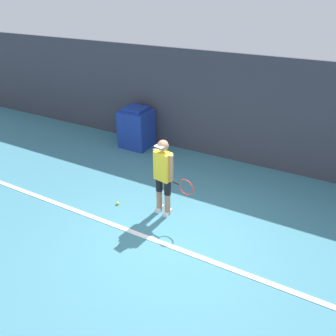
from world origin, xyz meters
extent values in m
plane|color=teal|center=(0.00, 0.00, 0.00)|extent=(24.00, 24.00, 0.00)
cube|color=#383842|center=(0.00, 3.68, 1.40)|extent=(24.00, 0.10, 2.80)
cube|color=white|center=(0.00, -0.20, 0.01)|extent=(21.60, 0.10, 0.01)
cylinder|color=#A37556|center=(-0.63, 0.67, 0.25)|extent=(0.12, 0.12, 0.50)
cylinder|color=black|center=(-0.63, 0.67, 0.66)|extent=(0.14, 0.14, 0.31)
cube|color=white|center=(-0.63, 0.67, 0.04)|extent=(0.10, 0.24, 0.08)
cylinder|color=#A37556|center=(-0.41, 0.63, 0.25)|extent=(0.12, 0.12, 0.50)
cylinder|color=black|center=(-0.41, 0.63, 0.66)|extent=(0.14, 0.14, 0.31)
cube|color=white|center=(-0.41, 0.63, 0.04)|extent=(0.10, 0.24, 0.08)
cube|color=yellow|center=(-0.52, 0.65, 1.11)|extent=(0.37, 0.26, 0.60)
sphere|color=#A37556|center=(-0.52, 0.65, 1.55)|extent=(0.22, 0.22, 0.22)
cube|color=white|center=(-0.54, 0.55, 1.57)|extent=(0.20, 0.15, 0.02)
cylinder|color=#A37556|center=(-0.71, 0.68, 1.13)|extent=(0.09, 0.09, 0.56)
cylinder|color=#A37556|center=(-0.33, 0.61, 1.13)|extent=(0.09, 0.09, 0.56)
cylinder|color=black|center=(-0.23, 0.59, 0.85)|extent=(0.21, 0.07, 0.03)
torus|color=red|center=(0.03, 0.54, 0.85)|extent=(0.34, 0.08, 0.34)
sphere|color=#D1E533|center=(-1.54, 0.41, 0.03)|extent=(0.07, 0.07, 0.07)
cube|color=navy|center=(-2.82, 3.17, 0.55)|extent=(0.84, 0.82, 1.09)
cube|color=navy|center=(-2.82, 3.17, 1.14)|extent=(0.59, 0.57, 0.10)
camera|label=1|loc=(2.22, -4.22, 4.18)|focal=35.00mm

